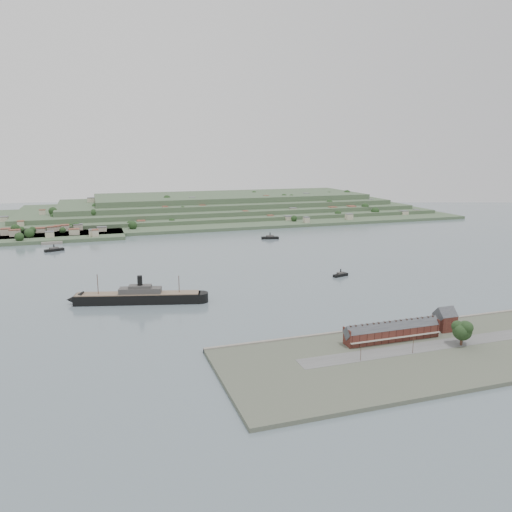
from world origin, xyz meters
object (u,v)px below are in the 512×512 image
object	(u,v)px
tugboat	(341,275)
fig_tree	(463,330)
steamship	(135,297)
gabled_building	(445,319)
terrace_row	(392,331)

from	to	relation	value
tugboat	fig_tree	xyz separation A→B (m)	(-11.68, -158.61, 8.86)
steamship	tugboat	world-z (taller)	steamship
steamship	fig_tree	xyz separation A→B (m)	(157.59, -136.74, 6.15)
fig_tree	gabled_building	bearing A→B (deg)	74.26
gabled_building	fig_tree	distance (m)	23.21
terrace_row	tugboat	world-z (taller)	terrace_row
terrace_row	steamship	size ratio (longest dim) A/B	0.59
tugboat	fig_tree	world-z (taller)	fig_tree
gabled_building	steamship	world-z (taller)	steamship
gabled_building	tugboat	size ratio (longest dim) A/B	0.96
steamship	fig_tree	size ratio (longest dim) A/B	6.87
terrace_row	steamship	xyz separation A→B (m)	(-126.35, 118.53, -2.57)
tugboat	fig_tree	size ratio (longest dim) A/B	1.07
terrace_row	tugboat	bearing A→B (deg)	73.00
steamship	tugboat	xyz separation A→B (m)	(169.27, 21.87, -2.71)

